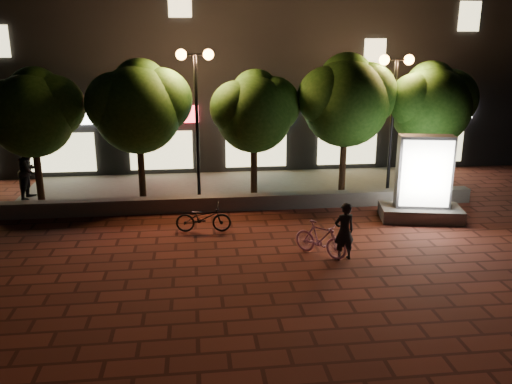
{
  "coord_description": "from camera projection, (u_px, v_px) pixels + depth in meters",
  "views": [
    {
      "loc": [
        -1.61,
        -12.9,
        5.54
      ],
      "look_at": [
        0.11,
        1.5,
        1.33
      ],
      "focal_mm": 36.74,
      "sensor_mm": 36.0,
      "label": 1
    }
  ],
  "objects": [
    {
      "name": "street_lamp_right",
      "position": [
        395.0,
        88.0,
        18.53
      ],
      "size": [
        1.26,
        0.36,
        4.98
      ],
      "color": "black",
      "rests_on": "sidewalk"
    },
    {
      "name": "pedestrian",
      "position": [
        29.0,
        171.0,
        18.6
      ],
      "size": [
        0.86,
        1.03,
        1.95
      ],
      "primitive_type": "imported",
      "rotation": [
        0.0,
        0.0,
        1.44
      ],
      "color": "black",
      "rests_on": "sidewalk"
    },
    {
      "name": "building_block",
      "position": [
        225.0,
        52.0,
        25.02
      ],
      "size": [
        28.0,
        8.12,
        11.3
      ],
      "color": "black",
      "rests_on": "ground"
    },
    {
      "name": "sidewalk",
      "position": [
        238.0,
        188.0,
        20.22
      ],
      "size": [
        16.0,
        5.0,
        0.08
      ],
      "primitive_type": "cube",
      "color": "#5F5C58",
      "rests_on": "ground"
    },
    {
      "name": "ad_kiosk",
      "position": [
        423.0,
        186.0,
        16.54
      ],
      "size": [
        2.72,
        1.74,
        2.73
      ],
      "color": "#5F5C58",
      "rests_on": "ground"
    },
    {
      "name": "tree_mid",
      "position": [
        255.0,
        109.0,
        18.4
      ],
      "size": [
        3.24,
        2.7,
        4.5
      ],
      "color": "#321D13",
      "rests_on": "sidewalk"
    },
    {
      "name": "rider",
      "position": [
        344.0,
        231.0,
        13.56
      ],
      "size": [
        0.62,
        0.47,
        1.55
      ],
      "primitive_type": "imported",
      "rotation": [
        0.0,
        0.0,
        3.33
      ],
      "color": "black",
      "rests_on": "ground"
    },
    {
      "name": "ground",
      "position": [
        259.0,
        255.0,
        14.03
      ],
      "size": [
        80.0,
        80.0,
        0.0
      ],
      "primitive_type": "plane",
      "color": "#5D261D",
      "rests_on": "ground"
    },
    {
      "name": "scooter_pink",
      "position": [
        321.0,
        239.0,
        13.9
      ],
      "size": [
        1.42,
        1.4,
        0.93
      ],
      "primitive_type": "imported",
      "rotation": [
        0.0,
        0.0,
        0.8
      ],
      "color": "#CB7CAD",
      "rests_on": "ground"
    },
    {
      "name": "tree_far_right",
      "position": [
        432.0,
        102.0,
        19.1
      ],
      "size": [
        3.48,
        2.9,
        4.76
      ],
      "color": "#321D13",
      "rests_on": "sidewalk"
    },
    {
      "name": "street_lamp_left",
      "position": [
        196.0,
        87.0,
        17.69
      ],
      "size": [
        1.26,
        0.36,
        5.18
      ],
      "color": "black",
      "rests_on": "sidewalk"
    },
    {
      "name": "scooter_parked",
      "position": [
        203.0,
        218.0,
        15.65
      ],
      "size": [
        1.69,
        0.71,
        0.87
      ],
      "primitive_type": "imported",
      "rotation": [
        0.0,
        0.0,
        1.49
      ],
      "color": "black",
      "rests_on": "ground"
    },
    {
      "name": "retaining_wall",
      "position": [
        244.0,
        202.0,
        17.77
      ],
      "size": [
        16.0,
        0.45,
        0.5
      ],
      "primitive_type": "cube",
      "color": "#5F5C58",
      "rests_on": "ground"
    },
    {
      "name": "tree_far_left",
      "position": [
        33.0,
        110.0,
        17.53
      ],
      "size": [
        3.36,
        2.8,
        4.63
      ],
      "color": "#321D13",
      "rests_on": "sidewalk"
    },
    {
      "name": "tree_left",
      "position": [
        139.0,
        104.0,
        17.89
      ],
      "size": [
        3.6,
        3.0,
        4.89
      ],
      "color": "#321D13",
      "rests_on": "sidewalk"
    },
    {
      "name": "tree_right",
      "position": [
        347.0,
        98.0,
        18.68
      ],
      "size": [
        3.72,
        3.1,
        5.07
      ],
      "color": "#321D13",
      "rests_on": "sidewalk"
    }
  ]
}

